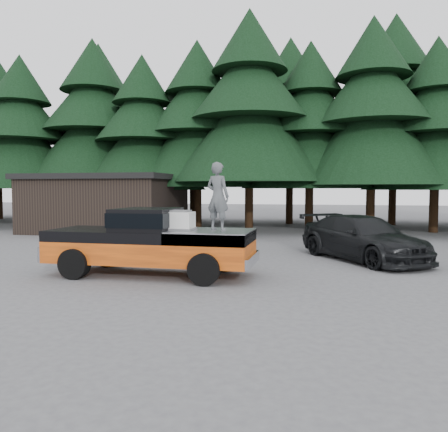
% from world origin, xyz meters
% --- Properties ---
extents(ground, '(120.00, 120.00, 0.00)m').
position_xyz_m(ground, '(0.00, 0.00, 0.00)').
color(ground, '#4D4D4F').
rests_on(ground, ground).
extents(pickup_truck, '(6.00, 2.04, 1.33)m').
position_xyz_m(pickup_truck, '(-1.49, 0.28, 0.67)').
color(pickup_truck, orange).
rests_on(pickup_truck, ground).
extents(truck_cab, '(1.66, 1.90, 0.59)m').
position_xyz_m(truck_cab, '(-1.59, 0.28, 1.62)').
color(truck_cab, black).
rests_on(truck_cab, pickup_truck).
extents(air_compressor, '(0.72, 0.60, 0.49)m').
position_xyz_m(air_compressor, '(-0.55, 0.13, 1.57)').
color(air_compressor, silver).
rests_on(air_compressor, pickup_truck).
extents(man_on_bed, '(0.80, 0.65, 1.88)m').
position_xyz_m(man_on_bed, '(0.47, 0.31, 2.27)').
color(man_on_bed, '#4C5052').
rests_on(man_on_bed, pickup_truck).
extents(parked_car, '(4.82, 5.61, 1.55)m').
position_xyz_m(parked_car, '(4.67, 4.41, 0.77)').
color(parked_car, black).
rests_on(parked_car, ground).
extents(utility_building, '(8.40, 6.40, 3.30)m').
position_xyz_m(utility_building, '(-9.00, 12.00, 1.67)').
color(utility_building, black).
rests_on(utility_building, ground).
extents(treeline, '(60.15, 16.05, 17.50)m').
position_xyz_m(treeline, '(0.42, 17.20, 7.72)').
color(treeline, black).
rests_on(treeline, ground).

